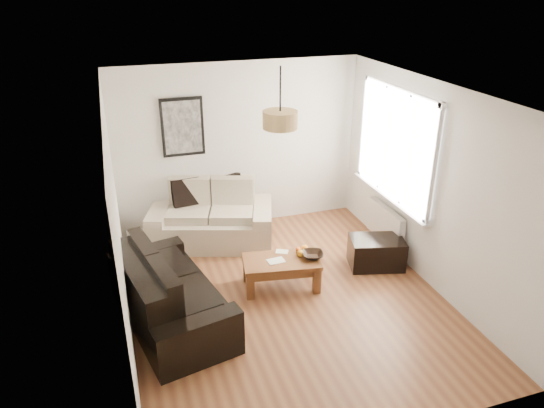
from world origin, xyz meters
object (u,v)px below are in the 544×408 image
object	(u,v)px
loveseat_cream	(211,214)
coffee_table	(281,273)
ottoman	(376,252)
sofa_leather	(170,289)

from	to	relation	value
loveseat_cream	coffee_table	distance (m)	1.63
coffee_table	ottoman	world-z (taller)	ottoman
sofa_leather	ottoman	distance (m)	2.91
sofa_leather	coffee_table	world-z (taller)	sofa_leather
loveseat_cream	sofa_leather	size ratio (longest dim) A/B	0.93
loveseat_cream	ottoman	xyz separation A→B (m)	(2.03, -1.42, -0.24)
loveseat_cream	ottoman	world-z (taller)	loveseat_cream
coffee_table	loveseat_cream	bearing A→B (deg)	111.83
sofa_leather	coffee_table	size ratio (longest dim) A/B	1.99
ottoman	sofa_leather	bearing A→B (deg)	-173.15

